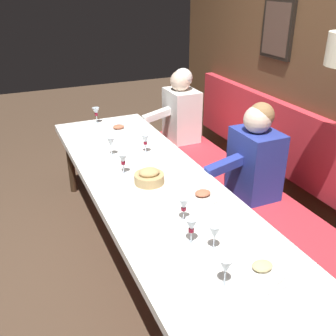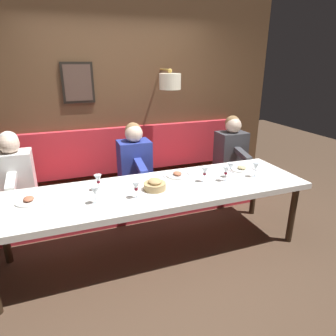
{
  "view_description": "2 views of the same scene",
  "coord_description": "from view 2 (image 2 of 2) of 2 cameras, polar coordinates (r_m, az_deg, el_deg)",
  "views": [
    {
      "loc": [
        -0.93,
        -2.34,
        2.09
      ],
      "look_at": [
        0.05,
        -0.15,
        0.92
      ],
      "focal_mm": 41.75,
      "sensor_mm": 36.0,
      "label": 1
    },
    {
      "loc": [
        -2.56,
        0.82,
        1.93
      ],
      "look_at": [
        0.05,
        -0.15,
        0.92
      ],
      "focal_mm": 31.21,
      "sensor_mm": 36.0,
      "label": 2
    }
  ],
  "objects": [
    {
      "name": "wine_glass_3",
      "position": [
        3.07,
        7.18,
        -0.67
      ],
      "size": [
        0.07,
        0.07,
        0.16
      ],
      "color": "silver",
      "rests_on": "dining_table"
    },
    {
      "name": "dining_table",
      "position": [
        2.96,
        -2.41,
        -4.97
      ],
      "size": [
        0.9,
        3.15,
        0.74
      ],
      "color": "white",
      "rests_on": "ground_plane"
    },
    {
      "name": "diner_nearest",
      "position": [
        4.26,
        12.27,
        4.28
      ],
      "size": [
        0.6,
        0.4,
        0.79
      ],
      "color": "#3D3D42",
      "rests_on": "banquette_bench"
    },
    {
      "name": "place_setting_0",
      "position": [
        3.24,
        1.85,
        -1.36
      ],
      "size": [
        0.24,
        0.32,
        0.05
      ],
      "color": "silver",
      "rests_on": "dining_table"
    },
    {
      "name": "place_setting_1",
      "position": [
        2.93,
        -25.52,
        -5.77
      ],
      "size": [
        0.24,
        0.32,
        0.05
      ],
      "color": "white",
      "rests_on": "dining_table"
    },
    {
      "name": "wine_glass_5",
      "position": [
        2.7,
        -6.27,
        -3.61
      ],
      "size": [
        0.07,
        0.07,
        0.16
      ],
      "color": "silver",
      "rests_on": "dining_table"
    },
    {
      "name": "wine_glass_7",
      "position": [
        3.33,
        16.74,
        0.23
      ],
      "size": [
        0.07,
        0.07,
        0.16
      ],
      "color": "silver",
      "rests_on": "dining_table"
    },
    {
      "name": "wine_glass_6",
      "position": [
        3.13,
        11.23,
        -0.54
      ],
      "size": [
        0.07,
        0.07,
        0.16
      ],
      "color": "silver",
      "rests_on": "dining_table"
    },
    {
      "name": "diner_near",
      "position": [
        3.71,
        -6.56,
        2.31
      ],
      "size": [
        0.6,
        0.4,
        0.79
      ],
      "color": "#283893",
      "rests_on": "banquette_bench"
    },
    {
      "name": "back_wall_panel",
      "position": [
        4.15,
        -8.95,
        11.79
      ],
      "size": [
        0.59,
        4.55,
        2.9
      ],
      "color": "brown",
      "rests_on": "ground_plane"
    },
    {
      "name": "bread_bowl",
      "position": [
        2.89,
        -2.61,
        -3.33
      ],
      "size": [
        0.22,
        0.22,
        0.12
      ],
      "color": "tan",
      "rests_on": "dining_table"
    },
    {
      "name": "wine_glass_0",
      "position": [
        2.66,
        -14.07,
        -4.48
      ],
      "size": [
        0.07,
        0.07,
        0.16
      ],
      "color": "silver",
      "rests_on": "dining_table"
    },
    {
      "name": "banquette_bench",
      "position": [
        3.93,
        -6.37,
        -5.89
      ],
      "size": [
        0.52,
        3.35,
        0.45
      ],
      "primitive_type": "cube",
      "color": "red",
      "rests_on": "ground_plane"
    },
    {
      "name": "diner_middle",
      "position": [
        3.66,
        -27.93,
        -0.21
      ],
      "size": [
        0.6,
        0.4,
        0.79
      ],
      "color": "white",
      "rests_on": "banquette_bench"
    },
    {
      "name": "wine_glass_4",
      "position": [
        2.93,
        -13.5,
        -2.18
      ],
      "size": [
        0.07,
        0.07,
        0.16
      ],
      "color": "silver",
      "rests_on": "dining_table"
    },
    {
      "name": "place_setting_2",
      "position": [
        3.53,
        14.18,
        -0.17
      ],
      "size": [
        0.24,
        0.31,
        0.05
      ],
      "color": "white",
      "rests_on": "dining_table"
    },
    {
      "name": "ground_plane",
      "position": [
        3.31,
        -2.24,
        -15.77
      ],
      "size": [
        12.0,
        12.0,
        0.0
      ],
      "primitive_type": "plane",
      "color": "#4C3828"
    },
    {
      "name": "wine_glass_1",
      "position": [
        3.25,
        12.11,
        0.2
      ],
      "size": [
        0.07,
        0.07,
        0.16
      ],
      "color": "silver",
      "rests_on": "dining_table"
    }
  ]
}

